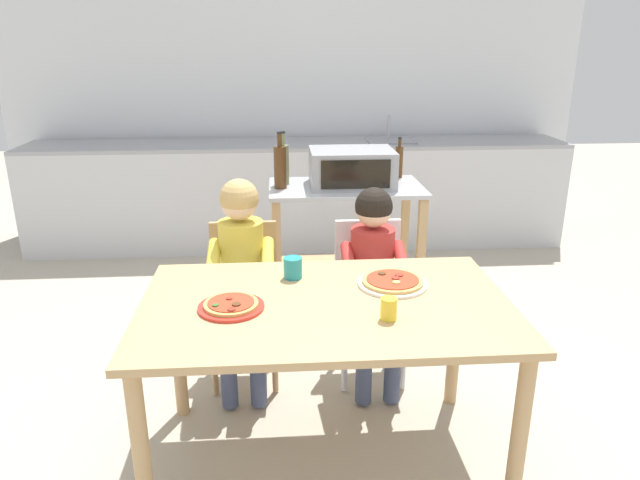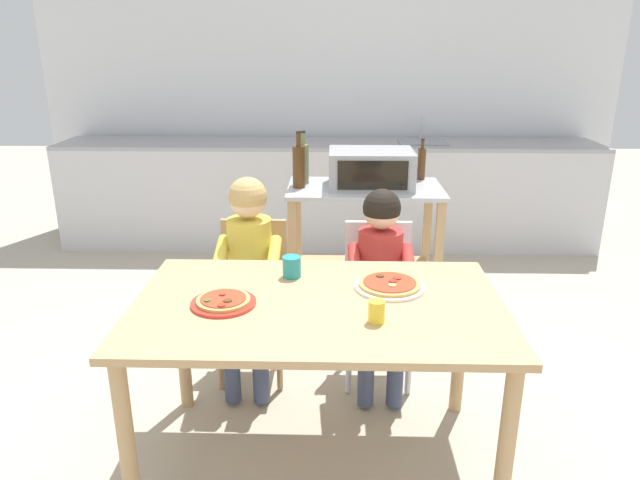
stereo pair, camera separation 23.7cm
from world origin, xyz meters
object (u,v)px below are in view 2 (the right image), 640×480
Objects in this scene: drinking_cup_teal at (292,267)px; bottle_slim_sauce at (299,166)px; bottle_brown_beer at (422,163)px; drinking_cup_yellow at (377,311)px; bottle_tall_green_wine at (303,162)px; toaster_oven at (371,169)px; pizza_plate_white at (390,285)px; child_in_yellow_shirt at (248,260)px; kitchen_island_cart at (364,231)px; dining_table at (318,324)px; dining_chair_left at (253,287)px; child_in_red_shirt at (381,268)px; pizza_plate_red_rimmed at (223,302)px; dining_chair_right at (378,290)px.

bottle_slim_sauce is at bearing 91.92° from drinking_cup_teal.
bottle_slim_sauce reaches higher than bottle_brown_beer.
bottle_brown_beer is 1.59m from drinking_cup_teal.
bottle_slim_sauce is 4.10× the size of drinking_cup_yellow.
bottle_tall_green_wine is at bearing 101.94° from drinking_cup_yellow.
pizza_plate_white is (0.01, -1.29, -0.21)m from toaster_oven.
bottle_brown_beer reaches higher than child_in_yellow_shirt.
bottle_tall_green_wine is at bearing 168.31° from kitchen_island_cart.
drinking_cup_yellow reaches higher than dining_table.
kitchen_island_cart is at bearing 72.86° from drinking_cup_teal.
drinking_cup_yellow reaches higher than dining_chair_left.
kitchen_island_cart is 0.85m from child_in_red_shirt.
toaster_oven is 1.26m from drinking_cup_teal.
bottle_slim_sauce reaches higher than child_in_red_shirt.
dining_table is 1.35× the size of child_in_yellow_shirt.
kitchen_island_cart is 1.86× the size of toaster_oven.
toaster_oven reaches higher than pizza_plate_red_rimmed.
toaster_oven is at bearing 87.68° from drinking_cup_yellow.
bottle_tall_green_wine is 0.97m from child_in_yellow_shirt.
toaster_oven reaches higher than dining_chair_left.
toaster_oven is 0.35× the size of dining_table.
bottle_tall_green_wine is 1.28m from drinking_cup_teal.
dining_chair_right is at bearing 8.94° from child_in_yellow_shirt.
bottle_tall_green_wine is 0.95m from dining_chair_left.
dining_table is at bearing -110.48° from bottle_brown_beer.
pizza_plate_red_rimmed is at bearing -90.00° from dining_chair_left.
bottle_brown_beer is 0.91× the size of pizza_plate_white.
child_in_red_shirt is at bearing -1.80° from child_in_yellow_shirt.
drinking_cup_teal is at bearing 49.62° from pizza_plate_red_rimmed.
child_in_red_shirt is (0.04, -0.84, 0.09)m from kitchen_island_cart.
drinking_cup_teal is (-0.41, -0.34, 0.14)m from child_in_red_shirt.
pizza_plate_white is (0.04, -1.29, 0.19)m from kitchen_island_cart.
dining_chair_right is 0.21m from child_in_red_shirt.
pizza_plate_white is at bearing 26.08° from dining_table.
drinking_cup_yellow reaches higher than pizza_plate_white.
dining_table is at bearing -111.96° from dining_chair_right.
toaster_oven is 0.90m from child_in_red_shirt.
kitchen_island_cart is 0.93m from dining_chair_left.
drinking_cup_yellow is (-0.06, -1.60, -0.18)m from toaster_oven.
child_in_red_shirt is 0.77m from drinking_cup_yellow.
child_in_red_shirt is at bearing -107.22° from bottle_brown_beer.
toaster_oven is 1.50m from dining_table.
drinking_cup_yellow is (0.35, -1.68, -0.20)m from bottle_tall_green_wine.
toaster_oven is (0.03, 0.00, 0.40)m from kitchen_island_cart.
toaster_oven reaches higher than pizza_plate_white.
child_in_yellow_shirt is at bearing -133.34° from bottle_brown_beer.
kitchen_island_cart is at bearing 53.50° from child_in_yellow_shirt.
drinking_cup_teal is at bearing 115.42° from dining_table.
child_in_yellow_shirt is 0.81m from pizza_plate_white.
child_in_yellow_shirt is (-0.64, -0.82, -0.28)m from toaster_oven.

